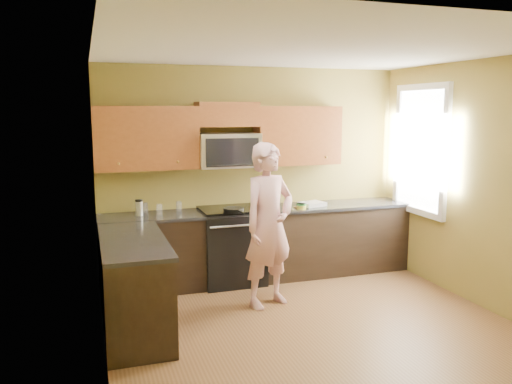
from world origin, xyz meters
name	(u,v)px	position (x,y,z in m)	size (l,w,h in m)	color
floor	(316,330)	(0.00, 0.00, 0.00)	(4.00, 4.00, 0.00)	brown
ceiling	(322,49)	(0.00, 0.00, 2.70)	(4.00, 4.00, 0.00)	white
wall_back	(254,172)	(0.00, 2.00, 1.35)	(4.00, 4.00, 0.00)	olive
wall_front	(464,248)	(0.00, -2.00, 1.35)	(4.00, 4.00, 0.00)	olive
wall_left	(99,208)	(-2.00, 0.00, 1.35)	(4.00, 4.00, 0.00)	olive
wall_right	(490,186)	(2.00, 0.00, 1.35)	(4.00, 4.00, 0.00)	olive
cabinet_back_run	(261,245)	(0.00, 1.70, 0.44)	(4.00, 0.60, 0.88)	black
cabinet_left_run	(134,286)	(-1.70, 0.60, 0.44)	(0.60, 1.60, 0.88)	black
countertop_back	(261,210)	(0.00, 1.69, 0.90)	(4.00, 0.62, 0.04)	black
countertop_left	(133,241)	(-1.69, 0.60, 0.90)	(0.62, 1.60, 0.04)	black
stove	(232,245)	(-0.40, 1.68, 0.47)	(0.76, 0.65, 0.95)	black
microwave	(228,167)	(-0.40, 1.80, 1.45)	(0.76, 0.40, 0.42)	silver
upper_cab_left	(147,170)	(-1.39, 1.83, 1.45)	(1.22, 0.33, 0.75)	brown
upper_cab_right	(297,164)	(0.54, 1.83, 1.45)	(1.12, 0.33, 0.75)	brown
upper_cab_over_mw	(227,114)	(-0.40, 1.83, 2.10)	(0.76, 0.33, 0.30)	brown
window	(421,150)	(1.98, 1.20, 1.65)	(0.06, 1.06, 1.66)	white
woman	(269,225)	(-0.21, 0.81, 0.90)	(0.66, 0.43, 1.81)	#D76B74
frying_pan	(234,212)	(-0.44, 1.42, 0.95)	(0.25, 0.43, 0.06)	black
butter_tub	(301,209)	(0.47, 1.49, 0.92)	(0.12, 0.12, 0.09)	yellow
toast_slice	(299,207)	(0.48, 1.58, 0.93)	(0.11, 0.11, 0.01)	#B27F47
napkin_a	(273,208)	(0.09, 1.50, 0.95)	(0.11, 0.12, 0.06)	silver
napkin_b	(309,203)	(0.65, 1.69, 0.95)	(0.12, 0.13, 0.07)	silver
dish_towel	(312,204)	(0.69, 1.65, 0.95)	(0.30, 0.24, 0.05)	silver
travel_mug	(139,216)	(-1.51, 1.72, 0.92)	(0.09, 0.09, 0.19)	silver
glass_a	(145,207)	(-1.43, 1.90, 0.98)	(0.07, 0.07, 0.12)	silver
glass_b	(159,209)	(-1.28, 1.73, 0.98)	(0.07, 0.07, 0.12)	silver
glass_c	(179,206)	(-1.02, 1.86, 0.98)	(0.07, 0.07, 0.12)	silver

